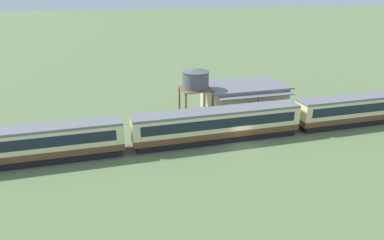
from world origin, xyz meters
TOP-DOWN VIEW (x-y plane):
  - ground_plane at (0.00, 0.00)m, footprint 600.00×600.00m
  - passenger_train at (-13.85, 1.86)m, footprint 90.94×3.18m
  - railway_track at (-18.12, 1.86)m, footprint 144.31×3.60m
  - station_building at (5.38, 12.01)m, footprint 13.13×9.68m
  - water_tower at (-2.93, 11.12)m, footprint 4.55×4.55m

SIDE VIEW (x-z plane):
  - ground_plane at x=0.00m, z-range 0.00..0.00m
  - railway_track at x=-18.12m, z-range -0.01..0.03m
  - station_building at x=5.38m, z-range 0.03..4.37m
  - passenger_train at x=-13.85m, z-range 0.23..4.47m
  - water_tower at x=-2.93m, z-range 2.10..9.72m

